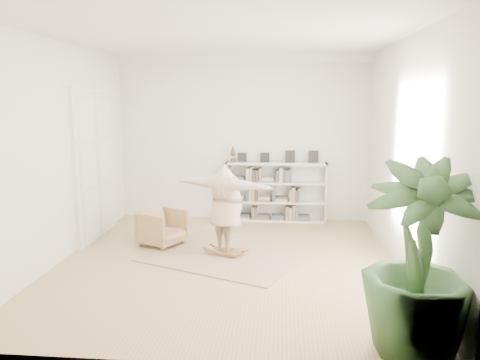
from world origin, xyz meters
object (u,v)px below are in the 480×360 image
at_px(armchair, 162,228).
at_px(houseplant, 419,259).
at_px(rocker_board, 226,251).
at_px(bookshelf, 276,192).
at_px(person, 226,206).

xyz_separation_m(armchair, houseplant, (3.60, -3.40, 0.70)).
relative_size(armchair, rocker_board, 1.22).
bearing_deg(armchair, rocker_board, -83.04).
relative_size(bookshelf, armchair, 3.02).
height_order(armchair, person, person).
height_order(person, houseplant, houseplant).
height_order(rocker_board, person, person).
bearing_deg(armchair, bookshelf, -18.17).
bearing_deg(person, bookshelf, -85.23).
distance_m(armchair, houseplant, 5.00).
relative_size(armchair, houseplant, 0.35).
distance_m(rocker_board, person, 0.81).
bearing_deg(rocker_board, armchair, -177.97).
relative_size(rocker_board, person, 0.33).
height_order(bookshelf, armchair, bookshelf).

